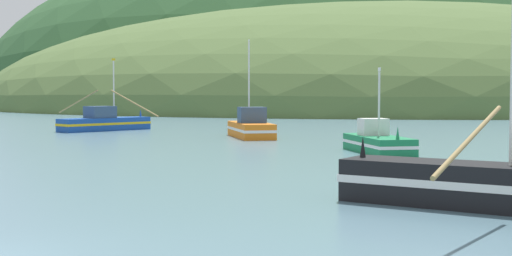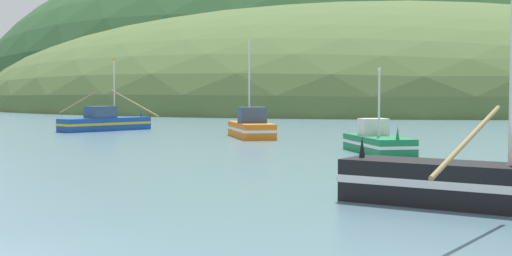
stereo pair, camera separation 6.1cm
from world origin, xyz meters
name	(u,v)px [view 1 (the left image)]	position (x,y,z in m)	size (l,w,h in m)	color
hill_mid_right	(361,107)	(-3.56, 140.63, 0.00)	(164.06, 131.25, 42.10)	#516B38
hill_far_left	(318,103)	(-20.79, 196.07, 0.00)	(202.56, 162.04, 92.55)	#2D562D
hill_far_right	(160,103)	(-65.55, 183.30, 0.00)	(87.21, 69.77, 71.11)	#2D562D
fishing_boat_black	(509,184)	(11.56, 9.57, 0.78)	(10.08, 12.52, 7.95)	black
fishing_boat_orange	(251,128)	(-3.46, 39.54, 0.75)	(5.15, 7.40, 7.40)	orange
fishing_boat_green	(378,142)	(6.62, 28.35, 0.59)	(4.54, 6.71, 4.82)	#197A47
fishing_boat_blue	(104,122)	(-18.19, 45.45, 0.76)	(13.09, 8.41, 6.38)	#19479E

